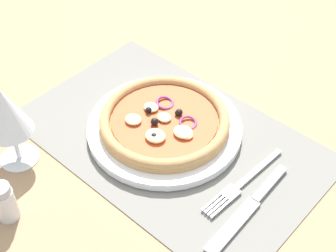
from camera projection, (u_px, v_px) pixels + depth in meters
The scene contains 8 objects.
ground_plane at pixel (170, 144), 84.97cm from camera, with size 190.00×140.00×2.40cm, color #9E7A56.
placemat at pixel (170, 139), 83.99cm from camera, with size 50.85×31.96×0.40cm, color slate.
plate at pixel (165, 128), 84.54cm from camera, with size 26.41×26.41×1.44cm, color white.
pizza at pixel (164, 120), 83.23cm from camera, with size 22.06×22.06×2.61cm.
fork at pixel (241, 184), 76.38cm from camera, with size 2.54×18.06×0.44cm.
knife at pixel (248, 208), 73.09cm from camera, with size 2.47×20.05×0.62cm.
wine_glass at pixel (6, 113), 74.06cm from camera, with size 7.20×7.20×14.90cm.
pepper_shaker at pixel (5, 202), 70.67cm from camera, with size 3.20×3.20×6.70cm.
Camera 1 is at (-38.85, 43.72, 60.52)cm, focal length 52.89 mm.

